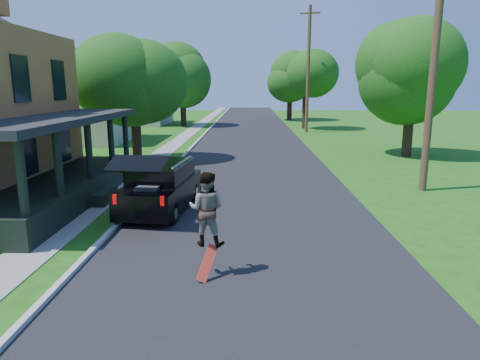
{
  "coord_description": "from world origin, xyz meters",
  "views": [
    {
      "loc": [
        -0.06,
        -8.98,
        4.12
      ],
      "look_at": [
        -0.33,
        3.0,
        1.51
      ],
      "focal_mm": 32.0,
      "sensor_mm": 36.0,
      "label": 1
    }
  ],
  "objects_px": {
    "black_suv": "(161,187)",
    "tree_right_near": "(413,64)",
    "utility_pole_near": "(434,59)",
    "skateboarder": "(206,209)"
  },
  "relations": [
    {
      "from": "black_suv",
      "to": "tree_right_near",
      "type": "relative_size",
      "value": 0.57
    },
    {
      "from": "utility_pole_near",
      "to": "skateboarder",
      "type": "bearing_deg",
      "value": -127.0
    },
    {
      "from": "black_suv",
      "to": "skateboarder",
      "type": "distance_m",
      "value": 5.45
    },
    {
      "from": "black_suv",
      "to": "utility_pole_near",
      "type": "xyz_separation_m",
      "value": [
        10.05,
        3.13,
        4.36
      ]
    },
    {
      "from": "black_suv",
      "to": "tree_right_near",
      "type": "distance_m",
      "value": 17.95
    },
    {
      "from": "black_suv",
      "to": "utility_pole_near",
      "type": "distance_m",
      "value": 11.39
    },
    {
      "from": "skateboarder",
      "to": "utility_pole_near",
      "type": "xyz_separation_m",
      "value": [
        8.0,
        8.14,
        3.67
      ]
    },
    {
      "from": "tree_right_near",
      "to": "utility_pole_near",
      "type": "bearing_deg",
      "value": -105.34
    },
    {
      "from": "tree_right_near",
      "to": "utility_pole_near",
      "type": "height_order",
      "value": "utility_pole_near"
    },
    {
      "from": "skateboarder",
      "to": "black_suv",
      "type": "bearing_deg",
      "value": -58.84
    }
  ]
}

